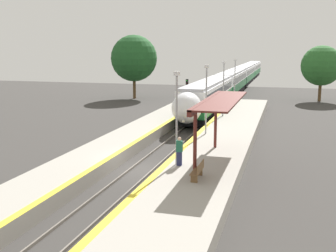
% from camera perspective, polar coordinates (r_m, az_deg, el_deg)
% --- Properties ---
extents(ground_plane, '(120.00, 120.00, 0.00)m').
position_cam_1_polar(ground_plane, '(26.92, -3.51, -6.00)').
color(ground_plane, '#383533').
extents(rail_left, '(0.08, 90.00, 0.15)m').
position_cam_1_polar(rail_left, '(27.14, -4.95, -5.72)').
color(rail_left, slate).
rests_on(rail_left, ground_plane).
extents(rail_right, '(0.08, 90.00, 0.15)m').
position_cam_1_polar(rail_right, '(26.68, -2.04, -5.97)').
color(rail_right, slate).
rests_on(rail_right, ground_plane).
extents(train, '(2.84, 84.42, 3.90)m').
position_cam_1_polar(train, '(77.81, 9.46, 6.47)').
color(train, black).
rests_on(train, ground_plane).
extents(platform_right, '(4.53, 64.00, 0.87)m').
position_cam_1_polar(platform_right, '(25.80, 4.90, -5.75)').
color(platform_right, '#9E998E').
rests_on(platform_right, ground_plane).
extents(platform_left, '(3.38, 64.00, 0.87)m').
position_cam_1_polar(platform_left, '(28.08, -10.12, -4.53)').
color(platform_left, '#9E998E').
rests_on(platform_left, ground_plane).
extents(platform_bench, '(0.44, 1.71, 0.89)m').
position_cam_1_polar(platform_bench, '(22.22, 4.13, -6.01)').
color(platform_bench, brown).
rests_on(platform_bench, platform_right).
extents(person_waiting, '(0.36, 0.22, 1.71)m').
position_cam_1_polar(person_waiting, '(24.57, 1.56, -3.37)').
color(person_waiting, navy).
rests_on(person_waiting, platform_right).
extents(railway_signal, '(0.28, 0.28, 4.05)m').
position_cam_1_polar(railway_signal, '(49.18, 2.59, 4.56)').
color(railway_signal, '#59595E').
rests_on(railway_signal, ground_plane).
extents(lamppost_near, '(0.36, 0.20, 5.48)m').
position_cam_1_polar(lamppost_near, '(24.37, 1.17, 1.90)').
color(lamppost_near, '#9E9EA3').
rests_on(lamppost_near, platform_right).
extents(lamppost_mid, '(0.36, 0.20, 5.48)m').
position_cam_1_polar(lamppost_mid, '(33.35, 5.21, 4.22)').
color(lamppost_mid, '#9E9EA3').
rests_on(lamppost_mid, platform_right).
extents(lamppost_far, '(0.36, 0.20, 5.48)m').
position_cam_1_polar(lamppost_far, '(42.45, 7.53, 5.54)').
color(lamppost_far, '#9E9EA3').
rests_on(lamppost_far, platform_right).
extents(lamppost_farthest, '(0.36, 0.20, 5.48)m').
position_cam_1_polar(lamppost_farthest, '(51.61, 9.04, 6.39)').
color(lamppost_farthest, '#9E9EA3').
rests_on(lamppost_farthest, platform_right).
extents(station_canopy, '(2.02, 9.68, 3.78)m').
position_cam_1_polar(station_canopy, '(25.39, 6.58, 3.04)').
color(station_canopy, '#511E19').
rests_on(station_canopy, platform_right).
extents(background_tree_left, '(6.94, 6.94, 9.53)m').
position_cam_1_polar(background_tree_left, '(64.04, -4.64, 9.13)').
color(background_tree_left, brown).
rests_on(background_tree_left, ground_plane).
extents(background_tree_right, '(5.72, 5.72, 7.96)m').
position_cam_1_polar(background_tree_right, '(64.37, 20.07, 7.68)').
color(background_tree_right, brown).
rests_on(background_tree_right, ground_plane).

